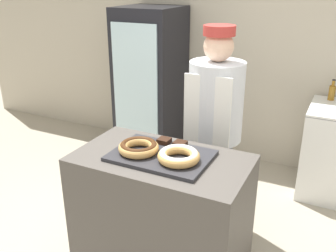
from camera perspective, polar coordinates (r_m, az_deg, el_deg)
wall_back at (r=4.21m, az=12.68°, el=12.27°), size 8.00×0.06×2.70m
display_counter at (r=2.64m, az=-0.99°, el=-13.88°), size 1.13×0.64×0.93m
serving_tray at (r=2.40m, az=-1.07°, el=-4.53°), size 0.63×0.43×0.02m
donut_chocolate_glaze at (r=2.41m, az=-4.50°, el=-3.19°), size 0.26×0.26×0.07m
donut_light_glaze at (r=2.29m, az=1.64°, el=-4.53°), size 0.26×0.26×0.07m
brownie_back_left at (r=2.54m, az=-0.59°, el=-2.26°), size 0.08×0.08×0.03m
brownie_back_right at (r=2.49m, az=1.85°, el=-2.75°), size 0.08×0.08×0.03m
baker_person at (r=2.95m, az=7.05°, el=-0.80°), size 0.42×0.42×1.69m
beverage_fridge at (r=4.31m, az=-2.64°, el=6.31°), size 0.65×0.69×1.72m
bottle_amber at (r=4.00m, az=23.71°, el=4.76°), size 0.06×0.06×0.21m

